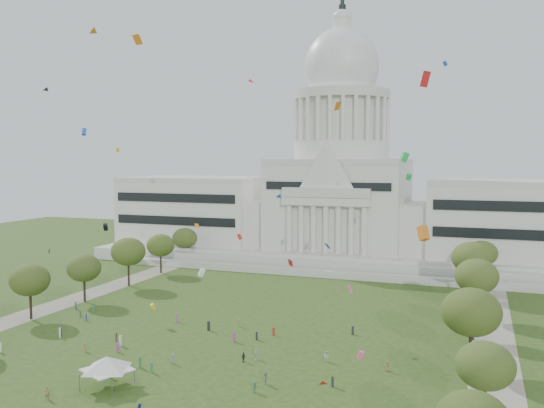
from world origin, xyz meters
TOP-DOWN VIEW (x-y plane):
  - ground at (0.00, 0.00)m, footprint 400.00×400.00m
  - capitol at (0.00, 113.59)m, footprint 160.00×64.50m
  - path_left at (-48.00, 30.00)m, footprint 8.00×160.00m
  - path_right at (48.00, 30.00)m, footprint 8.00×160.00m
  - row_tree_r_1 at (46.22, -1.75)m, footprint 7.58×7.58m
  - row_tree_l_2 at (-45.04, 17.30)m, footprint 8.42×8.42m
  - row_tree_r_2 at (44.17, 17.44)m, footprint 9.55×9.55m
  - row_tree_l_3 at (-44.09, 33.92)m, footprint 8.12×8.12m
  - row_tree_r_3 at (44.40, 34.48)m, footprint 7.01×7.01m
  - row_tree_l_4 at (-44.08, 52.42)m, footprint 9.29×9.29m
  - row_tree_r_4 at (44.76, 50.04)m, footprint 9.19×9.19m
  - row_tree_l_5 at (-45.22, 71.01)m, footprint 8.33×8.33m
  - row_tree_r_5 at (43.49, 70.19)m, footprint 9.82×9.82m
  - row_tree_l_6 at (-46.87, 89.14)m, footprint 8.19×8.19m
  - row_tree_r_6 at (45.96, 88.13)m, footprint 8.42×8.42m
  - event_tent at (-7.03, -8.28)m, footprint 11.32×11.32m
  - person_0 at (31.70, 12.51)m, footprint 0.97×0.90m
  - person_2 at (21.28, 13.48)m, footprint 1.05×0.86m
  - person_3 at (14.99, 0.64)m, footprint 0.91×1.37m
  - person_4 at (9.63, 10.40)m, footprint 1.03×1.34m
  - person_5 at (-2.81, 3.80)m, footprint 1.74×1.29m
  - person_7 at (-12.45, -14.95)m, footprint 0.81×0.73m
  - person_8 at (-18.73, 10.69)m, footprint 0.91×0.71m
  - person_9 at (14.65, -2.71)m, footprint 0.98×1.27m
  - person_10 at (8.14, 8.50)m, footprint 0.79×1.11m
  - distant_crowd at (-13.76, 13.49)m, footprint 66.61×37.44m
  - kite_swarm at (3.03, 5.28)m, footprint 79.63×98.14m

SIDE VIEW (x-z plane):
  - ground at x=0.00m, z-range 0.00..0.00m
  - path_left at x=-48.00m, z-range 0.00..0.04m
  - path_right at x=48.00m, z-range 0.00..0.04m
  - person_8 at x=-18.73m, z-range 0.00..1.66m
  - person_0 at x=31.70m, z-range 0.00..1.67m
  - person_10 at x=8.14m, z-range 0.00..1.71m
  - distant_crowd at x=-13.76m, z-range -0.11..1.81m
  - person_9 at x=14.65m, z-range 0.00..1.75m
  - person_5 at x=-2.81m, z-range 0.00..1.75m
  - person_7 at x=-12.45m, z-range 0.00..1.83m
  - person_2 at x=21.28m, z-range 0.00..1.86m
  - person_3 at x=14.99m, z-range 0.00..1.94m
  - person_4 at x=9.63m, z-range 0.00..2.02m
  - event_tent at x=-7.03m, z-range 1.32..6.10m
  - row_tree_r_3 at x=44.40m, z-range 2.09..12.07m
  - row_tree_r_1 at x=46.22m, z-range 2.27..13.04m
  - row_tree_l_3 at x=-44.09m, z-range 2.43..13.98m
  - row_tree_l_6 at x=-46.87m, z-range 2.45..14.09m
  - row_tree_l_5 at x=-45.22m, z-range 2.49..14.34m
  - row_tree_r_6 at x=45.96m, z-range 2.52..14.49m
  - row_tree_l_2 at x=-45.04m, z-range 2.52..14.49m
  - row_tree_r_4 at x=44.76m, z-range 2.76..15.82m
  - row_tree_l_4 at x=-44.08m, z-range 2.79..16.00m
  - row_tree_r_2 at x=44.17m, z-range 2.87..16.45m
  - row_tree_r_5 at x=43.49m, z-range 2.95..16.91m
  - capitol at x=0.00m, z-range -23.35..67.95m
  - kite_swarm at x=3.03m, z-range 0.51..61.43m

